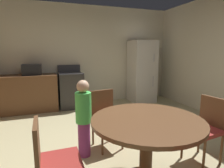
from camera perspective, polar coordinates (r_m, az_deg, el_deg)
name	(u,v)px	position (r m, az deg, el deg)	size (l,w,h in m)	color
ground_plane	(117,155)	(2.90, 1.65, -20.55)	(14.00, 14.00, 0.00)	tan
wall_back	(79,55)	(5.40, -9.88, 8.53)	(5.66, 0.12, 2.70)	beige
kitchen_counter	(17,94)	(5.08, -26.81, -2.74)	(1.87, 0.60, 0.90)	brown
oven_range	(71,90)	(5.06, -12.28, -1.71)	(0.60, 0.60, 1.10)	#2D2B28
refrigerator	(142,72)	(5.57, 8.99, 3.75)	(0.68, 0.68, 1.76)	silver
microwave	(32,70)	(4.95, -23.03, 4.05)	(0.44, 0.32, 0.26)	black
dining_table	(147,132)	(2.14, 10.43, -14.20)	(1.21, 1.21, 0.76)	brown
chair_west	(51,159)	(1.94, -17.85, -20.72)	(0.40, 0.40, 0.87)	brown
chair_east	(207,125)	(2.86, 26.65, -11.04)	(0.45, 0.45, 0.87)	brown
chair_north	(105,115)	(2.96, -2.02, -9.25)	(0.46, 0.46, 0.87)	brown
person_child	(84,117)	(2.67, -8.57, -9.73)	(0.31, 0.31, 1.09)	#8C337A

